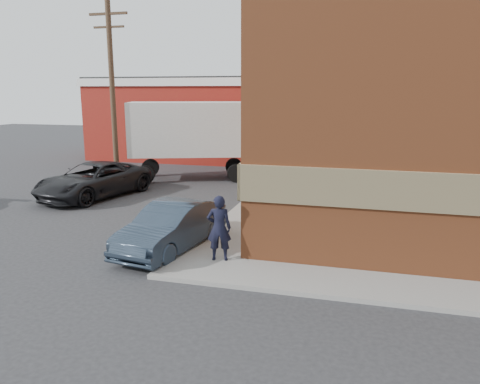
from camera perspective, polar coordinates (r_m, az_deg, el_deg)
The scene contains 9 objects.
ground at distance 13.76m, azimuth -6.00°, elevation -7.94°, with size 90.00×90.00×0.00m, color #28282B.
brick_building at distance 21.32m, azimuth 25.91°, elevation 10.94°, with size 14.25×18.25×9.36m.
sidewalk_west at distance 21.92m, azimuth 4.01°, elevation -0.07°, with size 1.80×18.00×0.12m, color gray.
warehouse at distance 33.82m, azimuth -3.30°, elevation 9.01°, with size 16.30×8.30×5.60m.
utility_pole at distance 24.32m, azimuth -15.29°, elevation 11.89°, with size 2.00×0.26×9.00m.
man at distance 12.90m, azimuth -2.57°, elevation -4.40°, with size 0.67×0.44×1.84m, color black.
sedan at distance 14.26m, azimuth -8.34°, elevation -4.24°, with size 1.52×4.34×1.43m, color #293645.
suv_a at distance 22.09m, azimuth -17.45°, elevation 1.39°, with size 2.57×5.58×1.55m, color black.
box_truck at distance 25.32m, azimuth -4.15°, elevation 6.92°, with size 8.71×5.10×4.13m.
Camera 1 is at (4.77, -12.00, 4.75)m, focal length 35.00 mm.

